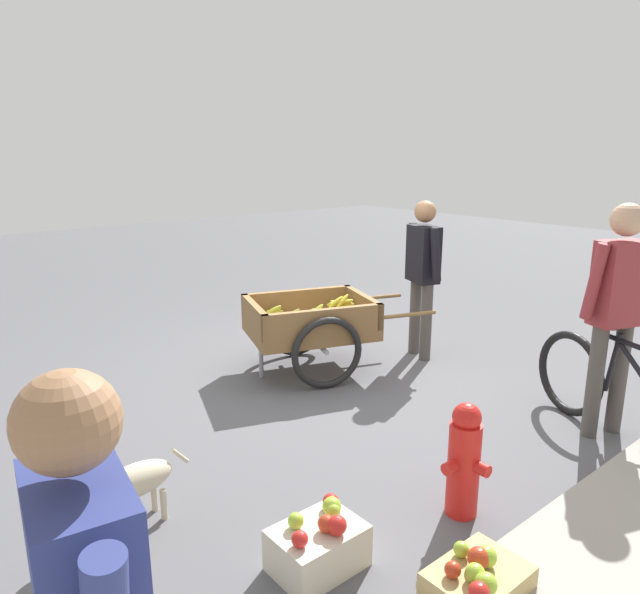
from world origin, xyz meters
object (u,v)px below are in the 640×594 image
at_px(dog, 127,484).
at_px(apple_crate, 477,589).
at_px(cyclist_person, 617,300).
at_px(fruit_cart, 311,326).
at_px(fire_hydrant, 464,460).
at_px(bicycle, 623,396).
at_px(mixed_fruit_crate, 319,544).
at_px(vendor_person, 423,266).

relative_size(dog, apple_crate, 1.53).
bearing_deg(cyclist_person, apple_crate, 11.84).
relative_size(fruit_cart, cyclist_person, 1.09).
bearing_deg(fire_hydrant, fruit_cart, -107.70).
bearing_deg(bicycle, mixed_fruit_crate, -8.75).
relative_size(fruit_cart, apple_crate, 4.11).
distance_m(cyclist_person, apple_crate, 2.34).
bearing_deg(fruit_cart, vendor_person, 160.66).
bearing_deg(apple_crate, dog, -58.92).
relative_size(cyclist_person, mixed_fruit_crate, 3.78).
bearing_deg(cyclist_person, fire_hydrant, -1.95).
bearing_deg(bicycle, apple_crate, 8.30).
bearing_deg(fruit_cart, fire_hydrant, 72.30).
relative_size(vendor_person, mixed_fruit_crate, 3.50).
bearing_deg(vendor_person, apple_crate, 45.25).
relative_size(cyclist_person, apple_crate, 3.78).
bearing_deg(dog, apple_crate, 121.08).
bearing_deg(vendor_person, bicycle, 82.38).
distance_m(bicycle, dog, 3.27).
distance_m(vendor_person, cyclist_person, 1.94).
bearing_deg(mixed_fruit_crate, apple_crate, 117.30).
relative_size(fruit_cart, dog, 2.69).
bearing_deg(vendor_person, cyclist_person, 83.34).
bearing_deg(fruit_cart, apple_crate, 65.19).
relative_size(fire_hydrant, mixed_fruit_crate, 1.52).
distance_m(vendor_person, dog, 3.45).
height_order(bicycle, dog, bicycle).
xyz_separation_m(bicycle, fire_hydrant, (1.52, -0.20, -0.02)).
height_order(fire_hydrant, mixed_fruit_crate, fire_hydrant).
xyz_separation_m(cyclist_person, mixed_fruit_crate, (2.47, -0.23, -0.87)).
relative_size(bicycle, dog, 2.35).
bearing_deg(cyclist_person, mixed_fruit_crate, -5.31).
xyz_separation_m(bicycle, mixed_fruit_crate, (2.42, -0.37, -0.22)).
relative_size(bicycle, fire_hydrant, 2.36).
bearing_deg(mixed_fruit_crate, cyclist_person, 174.69).
xyz_separation_m(fruit_cart, fire_hydrant, (0.72, 2.25, -0.10)).
xyz_separation_m(dog, apple_crate, (-0.94, 1.56, -0.14)).
distance_m(fire_hydrant, apple_crate, 0.77).
xyz_separation_m(fire_hydrant, apple_crate, (0.55, 0.50, -0.20)).
height_order(vendor_person, fire_hydrant, vendor_person).
distance_m(dog, fire_hydrant, 1.84).
relative_size(fruit_cart, fire_hydrant, 2.70).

